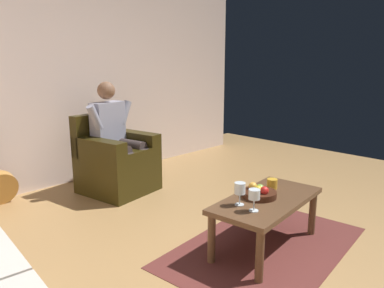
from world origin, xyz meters
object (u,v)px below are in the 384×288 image
wine_glass_near (240,190)px  person_seated (116,133)px  armchair (116,162)px  fruit_bowl (259,193)px  candle_jar (272,184)px  wine_glass_far (254,196)px  coffee_table (267,206)px

wine_glass_near → person_seated: bearing=-95.8°
armchair → fruit_bowl: size_ratio=3.26×
fruit_bowl → candle_jar: fruit_bowl is taller
armchair → wine_glass_far: armchair is taller
wine_glass_far → fruit_bowl: (-0.26, -0.13, -0.08)m
wine_glass_far → fruit_bowl: wine_glass_far is taller
person_seated → candle_jar: 1.93m
armchair → candle_jar: size_ratio=10.00×
person_seated → wine_glass_near: size_ratio=7.17×
person_seated → coffee_table: size_ratio=1.17×
wine_glass_far → coffee_table: bearing=-165.1°
coffee_table → fruit_bowl: (0.03, -0.06, 0.10)m
armchair → fruit_bowl: armchair is taller
wine_glass_far → fruit_bowl: bearing=-152.7°
fruit_bowl → armchair: bearing=-88.6°
candle_jar → armchair: bearing=-81.1°
coffee_table → fruit_bowl: fruit_bowl is taller
armchair → candle_jar: (-0.30, 1.91, 0.13)m
person_seated → wine_glass_near: (0.20, 1.92, -0.14)m
candle_jar → coffee_table: bearing=24.0°
wine_glass_far → candle_jar: wine_glass_far is taller
coffee_table → wine_glass_near: (0.27, -0.07, 0.19)m
wine_glass_far → person_seated: bearing=-95.9°
armchair → person_seated: size_ratio=0.71×
wine_glass_near → wine_glass_far: (0.02, 0.14, -0.00)m
candle_jar → wine_glass_far: bearing=18.9°
wine_glass_far → wine_glass_near: bearing=-97.7°
armchair → wine_glass_far: 2.11m
person_seated → wine_glass_near: bearing=74.6°
person_seated → wine_glass_far: person_seated is taller
candle_jar → person_seated: bearing=-81.1°
armchair → wine_glass_far: size_ratio=5.41×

